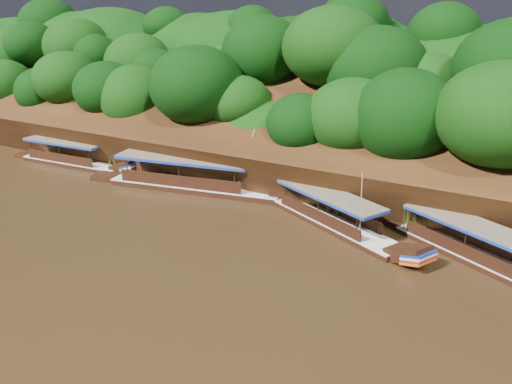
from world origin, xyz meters
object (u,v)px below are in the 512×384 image
Objects in this scene: boat_1 at (342,224)px; boat_3 at (79,161)px; boat_2 at (206,184)px; boat_0 at (494,261)px.

boat_1 is 0.95× the size of boat_3.
boat_3 is at bearing 169.97° from boat_2.
boat_1 is at bearing -7.24° from boat_3.
boat_1 is at bearing -19.66° from boat_2.
boat_1 is (-9.44, 0.59, 0.01)m from boat_0.
boat_0 is at bearing 22.00° from boat_1.
boat_2 is (-12.50, 1.83, 0.10)m from boat_1.
boat_1 is 12.64m from boat_2.
boat_3 is at bearing -157.63° from boat_1.
boat_2 is at bearing -158.46° from boat_0.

